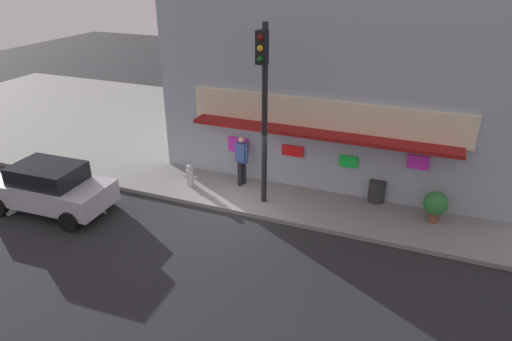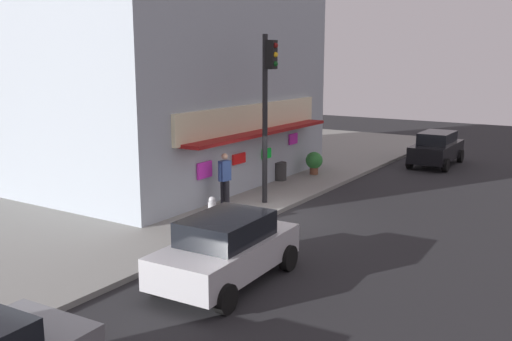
{
  "view_description": "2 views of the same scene",
  "coord_description": "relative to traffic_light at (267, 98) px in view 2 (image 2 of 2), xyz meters",
  "views": [
    {
      "loc": [
        5.76,
        -11.65,
        7.55
      ],
      "look_at": [
        0.93,
        0.39,
        1.5
      ],
      "focal_mm": 32.03,
      "sensor_mm": 36.0,
      "label": 1
    },
    {
      "loc": [
        -15.52,
        -9.24,
        5.18
      ],
      "look_at": [
        0.05,
        0.71,
        1.47
      ],
      "focal_mm": 39.93,
      "sensor_mm": 36.0,
      "label": 2
    }
  ],
  "objects": [
    {
      "name": "pedestrian",
      "position": [
        -1.18,
        0.97,
        -2.67
      ],
      "size": [
        0.53,
        0.42,
        1.84
      ],
      "color": "black",
      "rests_on": "sidewalk"
    },
    {
      "name": "corner_building",
      "position": [
        1.5,
        6.51,
        0.14
      ],
      "size": [
        12.18,
        10.74,
        7.63
      ],
      "color": "#9EA8B2",
      "rests_on": "sidewalk"
    },
    {
      "name": "trash_can",
      "position": [
        3.49,
        1.51,
        -3.3
      ],
      "size": [
        0.55,
        0.55,
        0.75
      ],
      "primitive_type": "cylinder",
      "color": "#2D2D2D",
      "rests_on": "sidewalk"
    },
    {
      "name": "traffic_light",
      "position": [
        0.0,
        0.0,
        0.0
      ],
      "size": [
        0.32,
        0.58,
        5.78
      ],
      "color": "black",
      "rests_on": "sidewalk"
    },
    {
      "name": "parked_car_black",
      "position": [
        11.06,
        -2.84,
        -2.98
      ],
      "size": [
        4.14,
        1.9,
        1.63
      ],
      "color": "black",
      "rests_on": "ground_plane"
    },
    {
      "name": "ground_plane",
      "position": [
        -0.99,
        -0.85,
        -3.82
      ],
      "size": [
        62.55,
        62.55,
        0.0
      ],
      "primitive_type": "plane",
      "color": "#232326"
    },
    {
      "name": "parked_car_silver",
      "position": [
        -6.32,
        -2.77,
        -3.0
      ],
      "size": [
        4.06,
        2.14,
        1.6
      ],
      "color": "#B7B7BC",
      "rests_on": "ground_plane"
    },
    {
      "name": "fire_hydrant",
      "position": [
        -2.88,
        0.24,
        -3.29
      ],
      "size": [
        0.49,
        0.25,
        0.79
      ],
      "color": "#B2B2B7",
      "rests_on": "sidewalk"
    },
    {
      "name": "sidewalk",
      "position": [
        -0.99,
        5.41,
        -3.74
      ],
      "size": [
        41.7,
        12.52,
        0.14
      ],
      "primitive_type": "cube",
      "color": "gray",
      "rests_on": "ground_plane"
    },
    {
      "name": "potted_plant_by_doorway",
      "position": [
        5.33,
        0.86,
        -3.1
      ],
      "size": [
        0.74,
        0.74,
        0.98
      ],
      "color": "brown",
      "rests_on": "sidewalk"
    }
  ]
}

